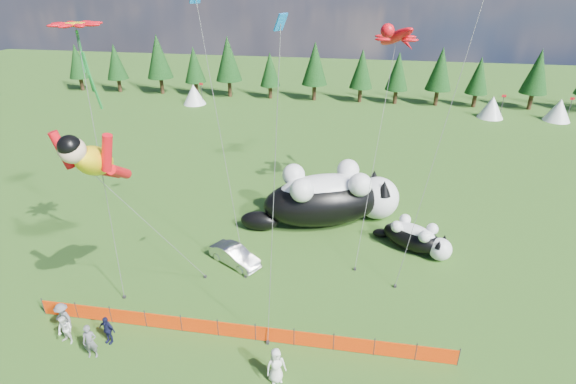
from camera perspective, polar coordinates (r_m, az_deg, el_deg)
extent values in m
plane|color=#113309|center=(26.85, -4.75, -13.54)|extent=(160.00, 160.00, 0.00)
cylinder|color=#262626|center=(28.89, -28.62, -12.61)|extent=(0.06, 0.06, 1.10)
cylinder|color=#262626|center=(27.79, -25.25, -13.42)|extent=(0.06, 0.06, 1.10)
cylinder|color=#262626|center=(26.80, -21.59, -14.25)|extent=(0.06, 0.06, 1.10)
cylinder|color=#262626|center=(25.93, -17.64, -15.08)|extent=(0.06, 0.06, 1.10)
cylinder|color=#262626|center=(25.18, -13.40, -15.88)|extent=(0.06, 0.06, 1.10)
cylinder|color=#262626|center=(24.58, -8.89, -16.64)|extent=(0.06, 0.06, 1.10)
cylinder|color=#262626|center=(24.13, -4.15, -17.32)|extent=(0.06, 0.06, 1.10)
cylinder|color=#262626|center=(23.83, 0.77, -17.91)|extent=(0.06, 0.06, 1.10)
cylinder|color=#262626|center=(23.71, 5.81, -18.39)|extent=(0.06, 0.06, 1.10)
cylinder|color=#262626|center=(23.75, 10.89, -18.73)|extent=(0.06, 0.06, 1.10)
cylinder|color=#262626|center=(23.96, 15.94, -18.93)|extent=(0.06, 0.06, 1.10)
cylinder|color=#262626|center=(24.33, 20.87, -18.99)|extent=(0.06, 0.06, 1.10)
cube|color=#FF3805|center=(28.36, -26.95, -13.09)|extent=(2.00, 0.04, 0.90)
cube|color=#FF3805|center=(27.31, -23.44, -13.92)|extent=(2.00, 0.04, 0.90)
cube|color=#FF3805|center=(26.38, -19.63, -14.75)|extent=(2.00, 0.04, 0.90)
cube|color=#FF3805|center=(25.57, -15.54, -15.57)|extent=(2.00, 0.04, 0.90)
cube|color=#FF3805|center=(24.90, -11.17, -16.35)|extent=(2.00, 0.04, 0.90)
cube|color=#FF3805|center=(24.37, -6.54, -17.08)|extent=(2.00, 0.04, 0.90)
cube|color=#FF3805|center=(24.00, -1.71, -17.72)|extent=(2.00, 0.04, 0.90)
cube|color=#FF3805|center=(23.79, 3.28, -18.25)|extent=(2.00, 0.04, 0.90)
cube|color=#FF3805|center=(23.74, 8.34, -18.66)|extent=(2.00, 0.04, 0.90)
cube|color=#FF3805|center=(23.87, 13.41, -18.93)|extent=(2.00, 0.04, 0.90)
cube|color=#FF3805|center=(24.16, 18.40, -19.06)|extent=(2.00, 0.04, 0.90)
ellipsoid|color=black|center=(33.38, 4.58, -1.13)|extent=(10.02, 7.29, 3.64)
ellipsoid|color=white|center=(32.97, 4.63, 0.27)|extent=(7.51, 5.35, 2.22)
sphere|color=white|center=(34.83, 11.29, -0.74)|extent=(3.23, 3.23, 3.23)
sphere|color=#FA6170|center=(35.36, 13.34, -0.52)|extent=(0.45, 0.45, 0.45)
ellipsoid|color=black|center=(32.98, -3.62, -3.66)|extent=(3.15, 2.36, 1.41)
cone|color=black|center=(33.47, 12.10, 0.50)|extent=(1.13, 1.13, 1.13)
cone|color=black|center=(35.07, 10.87, 1.85)|extent=(1.13, 1.13, 1.13)
sphere|color=white|center=(34.41, 7.63, 2.76)|extent=(1.70, 1.70, 1.70)
sphere|color=white|center=(32.18, 9.14, 0.92)|extent=(1.70, 1.70, 1.70)
sphere|color=white|center=(33.30, 0.71, 2.17)|extent=(1.70, 1.70, 1.70)
sphere|color=white|center=(30.99, 1.78, 0.22)|extent=(1.70, 1.70, 1.70)
ellipsoid|color=black|center=(31.81, 15.51, -5.61)|extent=(4.67, 3.85, 1.70)
ellipsoid|color=white|center=(31.60, 15.60, -4.96)|extent=(3.49, 2.83, 1.04)
sphere|color=white|center=(31.30, 18.77, -6.90)|extent=(1.51, 1.51, 1.51)
sphere|color=#FA6170|center=(31.14, 19.86, -7.27)|extent=(0.21, 0.21, 0.21)
ellipsoid|color=black|center=(32.86, 11.85, -5.13)|extent=(1.48, 1.23, 0.66)
cone|color=black|center=(30.61, 18.61, -6.32)|extent=(0.53, 0.53, 0.53)
cone|color=black|center=(31.35, 19.24, -5.60)|extent=(0.53, 0.53, 0.53)
sphere|color=white|center=(31.60, 17.86, -4.49)|extent=(0.79, 0.79, 0.79)
sphere|color=white|center=(30.59, 16.95, -5.43)|extent=(0.79, 0.79, 0.79)
sphere|color=white|center=(32.21, 14.64, -3.41)|extent=(0.79, 0.79, 0.79)
sphere|color=white|center=(31.23, 13.65, -4.29)|extent=(0.79, 0.79, 0.79)
imported|color=#BCBBC1|center=(29.51, -6.77, -8.03)|extent=(3.82, 2.98, 1.21)
imported|color=#5D5D62|center=(24.98, -23.85, -16.99)|extent=(0.78, 0.61, 1.89)
imported|color=white|center=(26.30, -26.45, -15.47)|extent=(0.89, 0.64, 1.66)
imported|color=#131636|center=(25.52, -21.98, -15.92)|extent=(1.04, 0.68, 1.63)
imported|color=#5D5D62|center=(26.94, -26.64, -14.15)|extent=(1.32, 0.98, 1.84)
imported|color=white|center=(22.02, -1.54, -21.17)|extent=(1.10, 0.96, 1.89)
cylinder|color=#595959|center=(25.35, -16.18, -4.26)|extent=(0.03, 0.03, 10.48)
cube|color=#262626|center=(28.85, -10.47, -10.52)|extent=(0.15, 0.15, 0.16)
cylinder|color=#595959|center=(30.23, 11.14, 5.43)|extent=(0.03, 0.03, 15.84)
cube|color=#262626|center=(29.34, 8.49, -9.64)|extent=(0.15, 0.15, 0.16)
cylinder|color=#595959|center=(25.54, -22.50, 2.03)|extent=(0.03, 0.03, 14.85)
cube|color=#262626|center=(28.52, -20.07, -12.40)|extent=(0.15, 0.15, 0.16)
cube|color=#188530|center=(24.88, -24.38, 13.64)|extent=(0.18, 0.18, 3.94)
cylinder|color=#595959|center=(26.33, -8.32, 5.78)|extent=(0.03, 0.03, 16.33)
cube|color=#262626|center=(28.54, -5.38, -10.60)|extent=(0.15, 0.15, 0.16)
cylinder|color=#595959|center=(26.55, 19.56, 8.89)|extent=(0.03, 0.03, 20.52)
cube|color=#262626|center=(28.39, 13.45, -11.55)|extent=(0.15, 0.15, 0.16)
cylinder|color=#595959|center=(19.69, -1.90, -2.09)|extent=(0.03, 0.03, 15.35)
cube|color=#262626|center=(24.25, -2.58, -18.54)|extent=(0.15, 0.15, 0.16)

